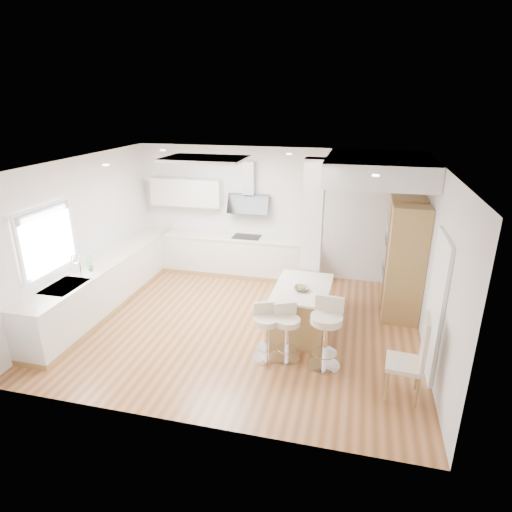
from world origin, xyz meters
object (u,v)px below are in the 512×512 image
(bar_stool_a, at_px, (266,329))
(dining_chair, at_px, (414,355))
(peninsula, at_px, (302,309))
(bar_stool_b, at_px, (287,330))
(bar_stool_c, at_px, (326,330))

(bar_stool_a, height_order, dining_chair, dining_chair)
(peninsula, height_order, bar_stool_b, peninsula)
(bar_stool_b, relative_size, bar_stool_c, 0.82)
(peninsula, height_order, bar_stool_a, peninsula)
(bar_stool_b, height_order, bar_stool_c, bar_stool_c)
(bar_stool_b, bearing_deg, bar_stool_c, -29.67)
(bar_stool_a, relative_size, dining_chair, 0.74)
(bar_stool_a, distance_m, dining_chair, 2.10)
(bar_stool_a, bearing_deg, peninsula, 44.79)
(bar_stool_b, bearing_deg, peninsula, 58.76)
(bar_stool_a, bearing_deg, bar_stool_c, -21.53)
(bar_stool_a, height_order, bar_stool_c, bar_stool_c)
(bar_stool_c, height_order, dining_chair, dining_chair)
(peninsula, distance_m, dining_chair, 2.15)
(bar_stool_a, bearing_deg, dining_chair, -33.48)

